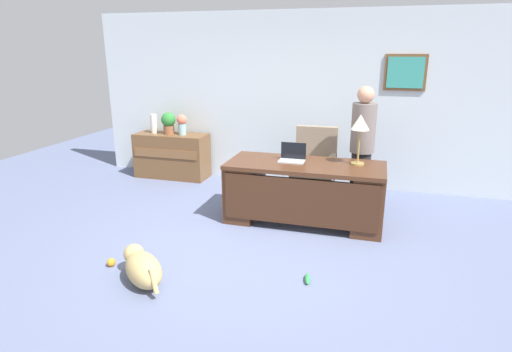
% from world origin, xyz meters
% --- Properties ---
extents(ground_plane, '(12.00, 12.00, 0.00)m').
position_xyz_m(ground_plane, '(0.00, 0.00, 0.00)').
color(ground_plane, slate).
extents(back_wall, '(7.00, 0.16, 2.70)m').
position_xyz_m(back_wall, '(0.01, 2.60, 1.35)').
color(back_wall, silver).
rests_on(back_wall, ground_plane).
extents(desk, '(1.94, 0.82, 0.77)m').
position_xyz_m(desk, '(0.34, 0.90, 0.42)').
color(desk, '#4C2B19').
rests_on(desk, ground_plane).
extents(credenza, '(1.23, 0.50, 0.75)m').
position_xyz_m(credenza, '(-2.18, 2.25, 0.38)').
color(credenza, brown).
rests_on(credenza, ground_plane).
extents(armchair, '(0.60, 0.59, 1.05)m').
position_xyz_m(armchair, '(0.32, 1.83, 0.47)').
color(armchair, gray).
rests_on(armchair, ground_plane).
extents(person_standing, '(0.32, 0.32, 1.67)m').
position_xyz_m(person_standing, '(0.98, 1.60, 0.86)').
color(person_standing, '#262323').
rests_on(person_standing, ground_plane).
extents(dog_lying, '(0.62, 0.60, 0.30)m').
position_xyz_m(dog_lying, '(-0.86, -0.97, 0.16)').
color(dog_lying, tan).
rests_on(dog_lying, ground_plane).
extents(laptop, '(0.32, 0.22, 0.22)m').
position_xyz_m(laptop, '(0.16, 1.01, 0.82)').
color(laptop, '#B2B5BA').
rests_on(laptop, desk).
extents(desk_lamp, '(0.22, 0.22, 0.61)m').
position_xyz_m(desk_lamp, '(0.96, 1.05, 1.25)').
color(desk_lamp, '#9E8447').
rests_on(desk_lamp, desk).
extents(vase_with_flowers, '(0.17, 0.17, 0.34)m').
position_xyz_m(vase_with_flowers, '(-1.96, 2.25, 0.94)').
color(vase_with_flowers, '#92BCBD').
rests_on(vase_with_flowers, credenza).
extents(vase_empty, '(0.11, 0.11, 0.32)m').
position_xyz_m(vase_empty, '(-2.48, 2.25, 0.91)').
color(vase_empty, silver).
rests_on(vase_empty, credenza).
extents(potted_plant, '(0.24, 0.24, 0.36)m').
position_xyz_m(potted_plant, '(-2.21, 2.25, 0.95)').
color(potted_plant, brown).
rests_on(potted_plant, credenza).
extents(dog_toy_ball, '(0.08, 0.08, 0.08)m').
position_xyz_m(dog_toy_ball, '(-1.34, -0.79, 0.04)').
color(dog_toy_ball, orange).
rests_on(dog_toy_ball, ground_plane).
extents(dog_toy_bone, '(0.08, 0.19, 0.05)m').
position_xyz_m(dog_toy_bone, '(0.64, -0.52, 0.03)').
color(dog_toy_bone, green).
rests_on(dog_toy_bone, ground_plane).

